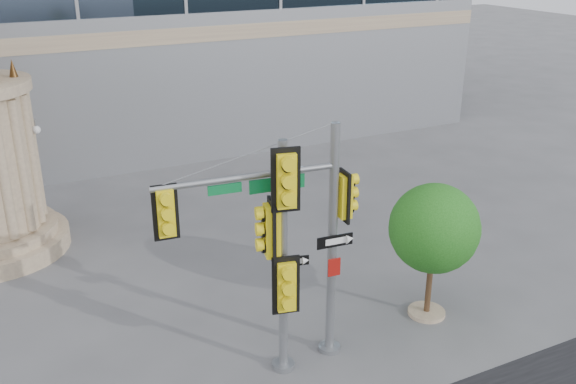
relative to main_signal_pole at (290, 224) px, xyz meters
name	(u,v)px	position (x,y,z in m)	size (l,w,h in m)	color
ground	(314,360)	(0.47, -0.27, -3.30)	(120.00, 120.00, 0.00)	#545456
main_signal_pole	(290,224)	(0.00, 0.00, 0.00)	(4.12, 0.74, 5.33)	slate
secondary_signal_pole	(282,245)	(-0.34, -0.30, -0.26)	(0.90, 0.79, 5.18)	slate
street_tree	(435,231)	(3.90, 0.13, -1.05)	(2.20, 2.15, 3.43)	#9C836A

